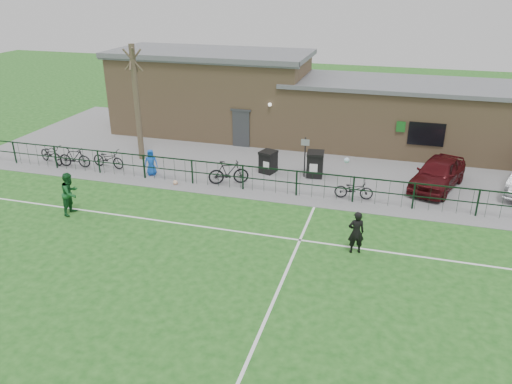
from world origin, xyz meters
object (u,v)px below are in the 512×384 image
(wheelie_bin_right, at_px, (315,165))
(bicycle_e, at_px, (354,189))
(ball_ground, at_px, (175,182))
(bicycle_a, at_px, (51,154))
(wheelie_bin_left, at_px, (268,163))
(spectator_child, at_px, (151,162))
(car_maroon, at_px, (438,173))
(outfield_player, at_px, (70,193))
(sign_post, at_px, (305,157))
(bicycle_b, at_px, (74,157))
(bicycle_d, at_px, (229,172))
(bare_tree, at_px, (137,104))
(bicycle_c, at_px, (108,158))

(wheelie_bin_right, bearing_deg, bicycle_e, -52.43)
(ball_ground, bearing_deg, bicycle_a, 173.28)
(wheelie_bin_left, height_order, bicycle_a, wheelie_bin_left)
(bicycle_a, relative_size, spectator_child, 1.48)
(car_maroon, bearing_deg, bicycle_e, -127.38)
(bicycle_a, bearing_deg, spectator_child, -68.61)
(bicycle_e, bearing_deg, outfield_player, 107.76)
(sign_post, distance_m, bicycle_b, 11.74)
(car_maroon, relative_size, bicycle_b, 2.45)
(bicycle_d, bearing_deg, bicycle_e, -113.71)
(outfield_player, xyz_separation_m, ball_ground, (2.78, 4.01, -0.78))
(bare_tree, xyz_separation_m, bicycle_d, (5.66, -2.07, -2.41))
(wheelie_bin_right, relative_size, bicycle_b, 0.68)
(bicycle_b, distance_m, bicycle_d, 8.32)
(wheelie_bin_left, xyz_separation_m, outfield_player, (-6.57, -6.77, 0.36))
(wheelie_bin_left, height_order, bicycle_b, bicycle_b)
(ball_ground, bearing_deg, bicycle_b, 173.09)
(wheelie_bin_right, xyz_separation_m, car_maroon, (5.67, 0.13, 0.14))
(sign_post, bearing_deg, bicycle_e, -37.09)
(bicycle_b, bearing_deg, sign_post, -86.33)
(bicycle_b, xyz_separation_m, bicycle_d, (8.32, 0.06, 0.06))
(bicycle_c, xyz_separation_m, ball_ground, (4.22, -1.13, -0.39))
(outfield_player, bearing_deg, bicycle_d, -48.15)
(bicycle_b, distance_m, bicycle_e, 14.15)
(wheelie_bin_left, distance_m, outfield_player, 9.44)
(wheelie_bin_right, relative_size, bicycle_a, 0.60)
(bicycle_d, bearing_deg, wheelie_bin_left, -58.13)
(spectator_child, bearing_deg, bicycle_a, 156.69)
(bicycle_a, xyz_separation_m, bicycle_e, (15.66, -0.17, -0.06))
(bare_tree, height_order, car_maroon, bare_tree)
(car_maroon, xyz_separation_m, outfield_player, (-14.57, -7.03, 0.16))
(bicycle_a, height_order, bicycle_c, bicycle_a)
(bicycle_e, distance_m, ball_ground, 8.26)
(bare_tree, relative_size, bicycle_e, 3.58)
(wheelie_bin_right, relative_size, bicycle_c, 0.62)
(spectator_child, bearing_deg, wheelie_bin_left, -3.16)
(wheelie_bin_right, bearing_deg, bicycle_a, -177.78)
(bicycle_e, bearing_deg, bicycle_d, 83.87)
(ball_ground, bearing_deg, bicycle_e, 4.92)
(bicycle_a, relative_size, bicycle_c, 1.04)
(car_maroon, bearing_deg, wheelie_bin_left, -158.59)
(ball_ground, bearing_deg, spectator_child, 153.37)
(car_maroon, xyz_separation_m, bicycle_a, (-19.23, -2.15, -0.21))
(bicycle_a, relative_size, outfield_player, 1.07)
(car_maroon, xyz_separation_m, spectator_child, (-13.44, -2.20, -0.07))
(car_maroon, distance_m, bicycle_d, 9.66)
(bicycle_b, bearing_deg, car_maroon, -88.47)
(sign_post, bearing_deg, bare_tree, 178.84)
(bare_tree, xyz_separation_m, bicycle_a, (-4.17, -1.97, -2.48))
(wheelie_bin_right, xyz_separation_m, bicycle_c, (-10.34, -1.77, -0.09))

